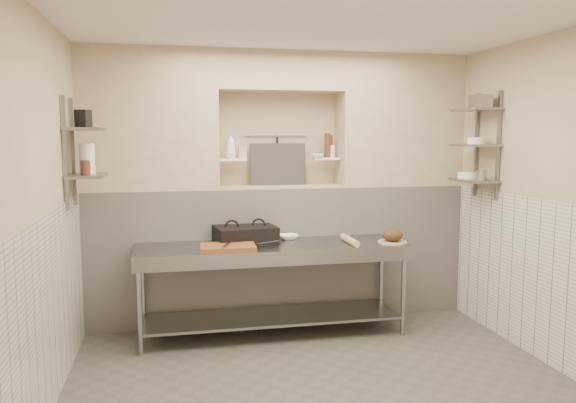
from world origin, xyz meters
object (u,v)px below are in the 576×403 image
object	(u,v)px
rolling_pin	(350,240)
bread_loaf	(392,235)
panini_press	(245,234)
bottle_soap	(231,145)
bowl_alcove	(317,156)
cutting_board	(228,247)
mixing_bowl	(289,237)
jug_left	(87,159)
prep_table	(273,271)

from	to	relation	value
rolling_pin	bread_loaf	xyz separation A→B (m)	(0.42, -0.05, 0.04)
panini_press	bread_loaf	xyz separation A→B (m)	(1.41, -0.34, -0.00)
bottle_soap	bowl_alcove	distance (m)	0.92
cutting_board	mixing_bowl	distance (m)	0.77
bread_loaf	jug_left	xyz separation A→B (m)	(-2.82, 0.07, 0.77)
bottle_soap	panini_press	bearing A→B (deg)	-74.85
prep_table	panini_press	size ratio (longest dim) A/B	4.11
mixing_bowl	jug_left	distance (m)	2.06
bread_loaf	bowl_alcove	size ratio (longest dim) A/B	1.44
jug_left	mixing_bowl	bearing A→B (deg)	9.84
rolling_pin	cutting_board	bearing A→B (deg)	-177.14
cutting_board	bowl_alcove	xyz separation A→B (m)	(1.02, 0.67, 0.81)
bottle_soap	jug_left	size ratio (longest dim) A/B	1.00
jug_left	panini_press	bearing A→B (deg)	10.93
bowl_alcove	bottle_soap	bearing A→B (deg)	178.36
panini_press	bread_loaf	bearing A→B (deg)	-21.73
mixing_bowl	rolling_pin	distance (m)	0.63
prep_table	panini_press	xyz separation A→B (m)	(-0.24, 0.20, 0.34)
rolling_pin	bowl_alcove	world-z (taller)	bowl_alcove
prep_table	bread_loaf	bearing A→B (deg)	-7.03
rolling_pin	bowl_alcove	xyz separation A→B (m)	(-0.17, 0.61, 0.80)
panini_press	mixing_bowl	size ratio (longest dim) A/B	3.14
bread_loaf	bowl_alcove	world-z (taller)	bowl_alcove
rolling_pin	bowl_alcove	distance (m)	1.02
mixing_bowl	rolling_pin	size ratio (longest dim) A/B	0.47
prep_table	rolling_pin	bearing A→B (deg)	-6.95
jug_left	bottle_soap	bearing A→B (deg)	25.32
bottle_soap	bowl_alcove	size ratio (longest dim) A/B	1.91
mixing_bowl	bowl_alcove	size ratio (longest dim) A/B	1.45
jug_left	prep_table	bearing A→B (deg)	2.66
panini_press	bowl_alcove	bearing A→B (deg)	13.71
bread_loaf	mixing_bowl	bearing A→B (deg)	157.84
mixing_bowl	jug_left	size ratio (longest dim) A/B	0.76
bottle_soap	cutting_board	bearing A→B (deg)	-99.24
prep_table	jug_left	size ratio (longest dim) A/B	9.81
mixing_bowl	jug_left	world-z (taller)	jug_left
prep_table	panini_press	distance (m)	0.46
bowl_alcove	jug_left	xyz separation A→B (m)	(-2.23, -0.60, 0.01)
bowl_alcove	jug_left	distance (m)	2.31
mixing_bowl	rolling_pin	bearing A→B (deg)	-32.14
prep_table	jug_left	bearing A→B (deg)	-177.34
panini_press	bread_loaf	world-z (taller)	panini_press
panini_press	bowl_alcove	distance (m)	1.16
cutting_board	jug_left	size ratio (longest dim) A/B	1.89
prep_table	mixing_bowl	xyz separation A→B (m)	(0.21, 0.25, 0.28)
panini_press	bowl_alcove	xyz separation A→B (m)	(0.82, 0.33, 0.76)
bottle_soap	rolling_pin	bearing A→B (deg)	-30.67
rolling_pin	bread_loaf	bearing A→B (deg)	-7.16
prep_table	rolling_pin	size ratio (longest dim) A/B	6.13
panini_press	mixing_bowl	xyz separation A→B (m)	(0.45, 0.05, -0.05)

